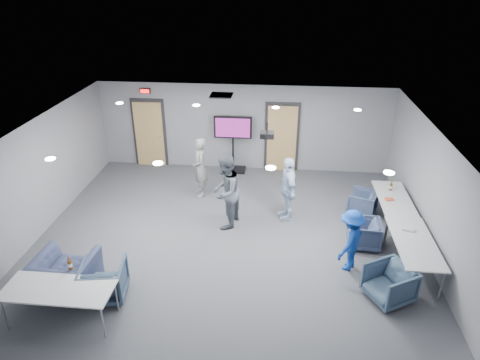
# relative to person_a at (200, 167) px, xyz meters

# --- Properties ---
(floor) EXTENTS (9.00, 9.00, 0.00)m
(floor) POSITION_rel_person_a_xyz_m (1.03, -2.05, -0.84)
(floor) COLOR #3D4045
(floor) RESTS_ON ground
(ceiling) EXTENTS (9.00, 9.00, 0.00)m
(ceiling) POSITION_rel_person_a_xyz_m (1.03, -2.05, 1.86)
(ceiling) COLOR white
(ceiling) RESTS_ON wall_back
(wall_back) EXTENTS (9.00, 0.02, 2.70)m
(wall_back) POSITION_rel_person_a_xyz_m (1.03, 1.95, 0.51)
(wall_back) COLOR slate
(wall_back) RESTS_ON floor
(wall_front) EXTENTS (9.00, 0.02, 2.70)m
(wall_front) POSITION_rel_person_a_xyz_m (1.03, -6.05, 0.51)
(wall_front) COLOR slate
(wall_front) RESTS_ON floor
(wall_left) EXTENTS (0.02, 8.00, 2.70)m
(wall_left) POSITION_rel_person_a_xyz_m (-3.47, -2.05, 0.51)
(wall_left) COLOR slate
(wall_left) RESTS_ON floor
(wall_right) EXTENTS (0.02, 8.00, 2.70)m
(wall_right) POSITION_rel_person_a_xyz_m (5.53, -2.05, 0.51)
(wall_right) COLOR slate
(wall_right) RESTS_ON floor
(door_left) EXTENTS (1.06, 0.17, 2.24)m
(door_left) POSITION_rel_person_a_xyz_m (-1.97, 1.90, 0.23)
(door_left) COLOR black
(door_left) RESTS_ON wall_back
(door_right) EXTENTS (1.06, 0.17, 2.24)m
(door_right) POSITION_rel_person_a_xyz_m (2.23, 1.90, 0.23)
(door_right) COLOR black
(door_right) RESTS_ON wall_back
(exit_sign) EXTENTS (0.32, 0.08, 0.16)m
(exit_sign) POSITION_rel_person_a_xyz_m (-1.97, 1.88, 1.61)
(exit_sign) COLOR black
(exit_sign) RESTS_ON wall_back
(hvac_diffuser) EXTENTS (0.60, 0.60, 0.03)m
(hvac_diffuser) POSITION_rel_person_a_xyz_m (0.53, 0.75, 1.84)
(hvac_diffuser) COLOR black
(hvac_diffuser) RESTS_ON ceiling
(downlights) EXTENTS (6.18, 3.78, 0.02)m
(downlights) POSITION_rel_person_a_xyz_m (1.03, -2.05, 1.84)
(downlights) COLOR white
(downlights) RESTS_ON ceiling
(person_a) EXTENTS (0.59, 0.71, 1.68)m
(person_a) POSITION_rel_person_a_xyz_m (0.00, 0.00, 0.00)
(person_a) COLOR gray
(person_a) RESTS_ON floor
(person_b) EXTENTS (0.90, 1.05, 1.89)m
(person_b) POSITION_rel_person_a_xyz_m (0.91, -1.56, 0.11)
(person_b) COLOR #4E555D
(person_b) RESTS_ON floor
(person_c) EXTENTS (0.65, 1.05, 1.67)m
(person_c) POSITION_rel_person_a_xyz_m (2.42, -1.02, -0.00)
(person_c) COLOR silver
(person_c) RESTS_ON floor
(person_d) EXTENTS (0.92, 1.04, 1.40)m
(person_d) POSITION_rel_person_a_xyz_m (3.73, -2.99, -0.14)
(person_d) COLOR navy
(person_d) RESTS_ON floor
(chair_right_a) EXTENTS (0.90, 0.89, 0.64)m
(chair_right_a) POSITION_rel_person_a_xyz_m (4.38, -0.63, -0.52)
(chair_right_a) COLOR #3A4864
(chair_right_a) RESTS_ON floor
(chair_right_b) EXTENTS (0.76, 0.74, 0.66)m
(chair_right_b) POSITION_rel_person_a_xyz_m (4.18, -2.12, -0.51)
(chair_right_b) COLOR #333E58
(chair_right_b) RESTS_ON floor
(chair_right_c) EXTENTS (1.08, 1.07, 0.73)m
(chair_right_c) POSITION_rel_person_a_xyz_m (4.38, -3.89, -0.48)
(chair_right_c) COLOR #3A4D64
(chair_right_c) RESTS_ON floor
(chair_front_a) EXTENTS (0.94, 0.96, 0.76)m
(chair_front_a) POSITION_rel_person_a_xyz_m (-1.10, -4.36, -0.46)
(chair_front_a) COLOR #344659
(chair_front_a) RESTS_ON floor
(chair_front_b) EXTENTS (1.19, 1.05, 0.74)m
(chair_front_b) POSITION_rel_person_a_xyz_m (-1.94, -4.17, -0.47)
(chair_front_b) COLOR #313955
(chair_front_b) RESTS_ON floor
(table_right_a) EXTENTS (0.77, 1.84, 0.73)m
(table_right_a) POSITION_rel_person_a_xyz_m (5.03, -1.05, -0.16)
(table_right_a) COLOR #BABCBF
(table_right_a) RESTS_ON floor
(table_right_b) EXTENTS (0.82, 1.96, 0.73)m
(table_right_b) POSITION_rel_person_a_xyz_m (5.03, -2.95, -0.15)
(table_right_b) COLOR #BABCBF
(table_right_b) RESTS_ON floor
(table_front_left) EXTENTS (1.95, 0.82, 0.73)m
(table_front_left) POSITION_rel_person_a_xyz_m (-1.61, -5.05, -0.15)
(table_front_left) COLOR #BABCBF
(table_front_left) RESTS_ON floor
(bottle_front) EXTENTS (0.08, 0.08, 0.30)m
(bottle_front) POSITION_rel_person_a_xyz_m (-1.62, -4.52, -0.00)
(bottle_front) COLOR #58310F
(bottle_front) RESTS_ON table_front_left
(bottle_right) EXTENTS (0.07, 0.07, 0.26)m
(bottle_right) POSITION_rel_person_a_xyz_m (5.02, -0.66, -0.01)
(bottle_right) COLOR #58310F
(bottle_right) RESTS_ON table_right_a
(snack_box) EXTENTS (0.22, 0.17, 0.04)m
(snack_box) POSITION_rel_person_a_xyz_m (4.88, -1.18, -0.09)
(snack_box) COLOR #BC472F
(snack_box) RESTS_ON table_right_a
(wrapper) EXTENTS (0.27, 0.22, 0.05)m
(wrapper) POSITION_rel_person_a_xyz_m (5.00, -2.52, -0.09)
(wrapper) COLOR silver
(wrapper) RESTS_ON table_right_b
(tv_stand) EXTENTS (1.17, 0.55, 1.79)m
(tv_stand) POSITION_rel_person_a_xyz_m (0.73, 1.70, 0.17)
(tv_stand) COLOR black
(tv_stand) RESTS_ON floor
(projector) EXTENTS (0.33, 0.32, 0.35)m
(projector) POSITION_rel_person_a_xyz_m (1.87, -1.45, 1.56)
(projector) COLOR black
(projector) RESTS_ON ceiling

